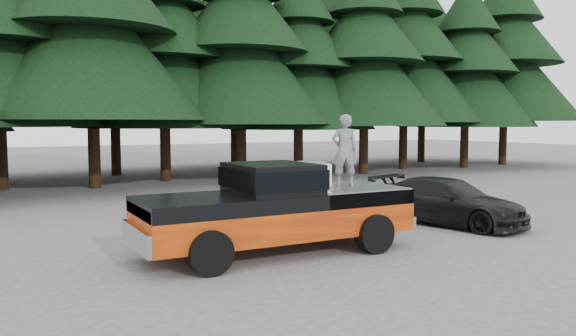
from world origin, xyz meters
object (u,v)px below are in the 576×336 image
pickup_truck (276,222)px  air_compressor (312,176)px  parked_car (448,201)px  man_on_bed (344,150)px

pickup_truck → air_compressor: air_compressor is taller
pickup_truck → air_compressor: size_ratio=8.02×
parked_car → man_on_bed: bearing=174.0°
pickup_truck → parked_car: pickup_truck is taller
man_on_bed → parked_car: 4.22m
man_on_bed → parked_car: man_on_bed is taller
man_on_bed → parked_car: (3.88, 0.70, -1.52)m
air_compressor → man_on_bed: man_on_bed is taller
pickup_truck → man_on_bed: 2.34m
air_compressor → parked_car: (4.68, 0.61, -0.96)m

